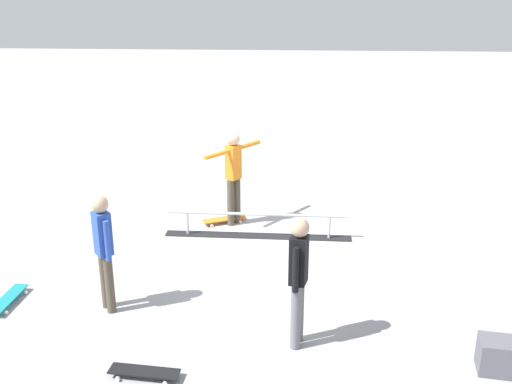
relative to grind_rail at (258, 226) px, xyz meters
name	(u,v)px	position (x,y,z in m)	size (l,w,h in m)	color
ground_plane	(237,246)	(0.33, 0.42, -0.19)	(60.00, 60.00, 0.00)	#9E9EA3
grind_rail	(258,226)	(0.00, 0.00, 0.00)	(3.24, 0.28, 0.44)	black
skater_main	(233,172)	(0.47, -0.55, 0.81)	(0.90, 1.15, 1.72)	brown
skateboard_main	(224,219)	(0.65, -0.56, -0.12)	(0.81, 0.52, 0.09)	orange
bystander_black_shirt	(298,275)	(-0.67, 3.19, 0.75)	(0.24, 0.38, 1.66)	slate
bystander_blue_shirt	(104,247)	(1.86, 2.53, 0.73)	(0.29, 0.33, 1.63)	brown
loose_skateboard_teal	(8,299)	(3.30, 2.48, -0.12)	(0.29, 0.81, 0.09)	teal
loose_skateboard_black	(144,372)	(1.04, 3.94, -0.12)	(0.82, 0.31, 0.09)	black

